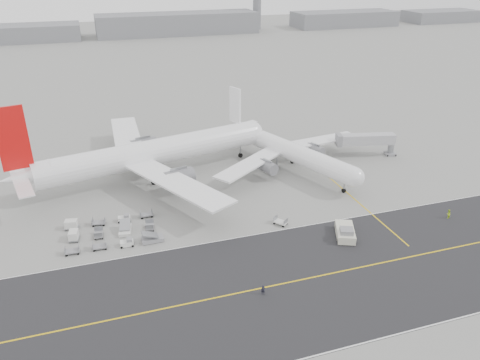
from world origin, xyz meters
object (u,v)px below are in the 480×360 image
object	(u,v)px
control_tower	(257,6)
ground_crew_b	(448,214)
airliner_b	(286,149)
ground_crew_a	(263,290)
pushback_tug	(345,232)
airliner_a	(148,154)
jet_bridge	(366,140)

from	to	relation	value
control_tower	ground_crew_b	distance (m)	279.54
airliner_b	ground_crew_a	world-z (taller)	airliner_b
pushback_tug	ground_crew_a	size ratio (longest dim) A/B	5.12
airliner_a	airliner_b	world-z (taller)	airliner_a
airliner_a	control_tower	bearing A→B (deg)	-38.27
airliner_b	ground_crew_a	distance (m)	51.67
jet_bridge	ground_crew_b	distance (m)	35.21
control_tower	ground_crew_a	xyz separation A→B (m)	(-101.05, -284.50, -15.36)
control_tower	airliner_a	bearing A→B (deg)	-115.54
airliner_a	ground_crew_b	xyz separation A→B (m)	(56.42, -38.57, -5.50)
ground_crew_b	ground_crew_a	bearing A→B (deg)	-7.88
control_tower	airliner_b	xyz separation A→B (m)	(-77.78, -238.54, -11.45)
control_tower	ground_crew_a	distance (m)	302.31
ground_crew_b	control_tower	bearing A→B (deg)	-123.13
jet_bridge	ground_crew_b	world-z (taller)	jet_bridge
jet_bridge	ground_crew_a	bearing A→B (deg)	-121.99
control_tower	jet_bridge	bearing A→B (deg)	-102.80
control_tower	airliner_b	world-z (taller)	control_tower
pushback_tug	ground_crew_b	bearing A→B (deg)	22.63
ground_crew_a	pushback_tug	bearing A→B (deg)	37.92
control_tower	pushback_tug	size ratio (longest dim) A/B	3.43
airliner_b	ground_crew_b	distance (m)	41.43
control_tower	airliner_a	size ratio (longest dim) A/B	0.49
airliner_b	pushback_tug	distance (m)	35.02
airliner_a	pushback_tug	world-z (taller)	airliner_a
airliner_b	ground_crew_b	size ratio (longest dim) A/B	23.44
airliner_b	jet_bridge	size ratio (longest dim) A/B	2.71
control_tower	jet_bridge	distance (m)	244.84
pushback_tug	ground_crew_a	xyz separation A→B (m)	(-21.16, -11.20, -0.19)
airliner_a	pushback_tug	size ratio (longest dim) A/B	7.07
airliner_a	ground_crew_b	bearing A→B (deg)	-137.08
pushback_tug	control_tower	bearing A→B (deg)	96.76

